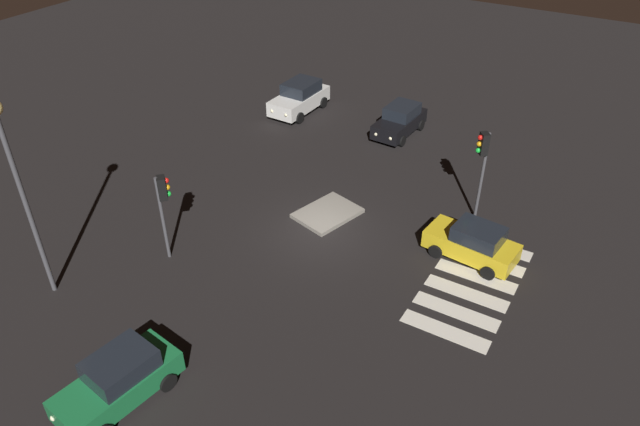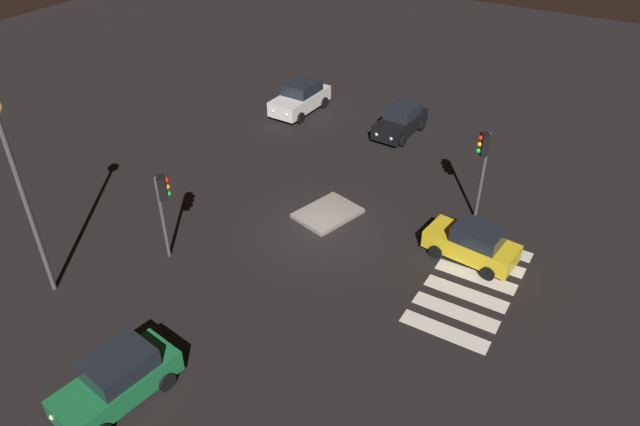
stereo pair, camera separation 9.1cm
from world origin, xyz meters
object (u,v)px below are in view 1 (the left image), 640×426
at_px(traffic_light_west, 163,198).
at_px(car_white, 300,98).
at_px(car_yellow, 473,243).
at_px(car_black, 400,121).
at_px(traffic_island, 328,213).
at_px(traffic_light_east, 482,155).
at_px(car_green, 119,380).
at_px(street_lamp, 14,170).

bearing_deg(traffic_light_west, car_white, 55.73).
xyz_separation_m(car_yellow, car_black, (8.86, 7.19, 0.03)).
bearing_deg(traffic_island, car_white, 38.59).
relative_size(car_yellow, car_black, 0.98).
relative_size(traffic_island, traffic_light_east, 0.76).
bearing_deg(traffic_light_west, traffic_island, 9.52).
height_order(car_black, traffic_light_east, traffic_light_east).
relative_size(traffic_island, traffic_light_west, 0.85).
xyz_separation_m(car_white, car_green, (-20.84, -6.55, -0.08)).
relative_size(car_green, car_yellow, 1.05).
height_order(traffic_light_west, traffic_light_east, traffic_light_east).
height_order(traffic_island, car_black, car_black).
bearing_deg(car_yellow, street_lamp, 43.55).
xyz_separation_m(traffic_light_west, street_lamp, (-3.90, 2.52, 2.46)).
xyz_separation_m(traffic_island, traffic_light_west, (-5.83, 4.02, 2.78)).
bearing_deg(car_white, traffic_light_west, 13.46).
height_order(traffic_island, street_lamp, street_lamp).
bearing_deg(car_yellow, car_green, 66.41).
height_order(traffic_island, traffic_light_east, traffic_light_east).
relative_size(traffic_island, car_green, 0.79).
xyz_separation_m(traffic_island, car_green, (-12.04, 0.47, 0.74)).
bearing_deg(traffic_light_east, car_yellow, 67.81).
distance_m(traffic_island, car_yellow, 6.67).
bearing_deg(traffic_light_west, car_green, -106.07).
relative_size(car_white, traffic_light_east, 1.02).
bearing_deg(traffic_light_west, street_lamp, -168.74).
xyz_separation_m(traffic_island, car_yellow, (0.26, -6.63, 0.71)).
xyz_separation_m(car_green, traffic_light_east, (15.18, -6.20, 2.38)).
distance_m(car_black, traffic_light_east, 9.00).
bearing_deg(car_black, street_lamp, -14.53).
xyz_separation_m(traffic_island, traffic_light_east, (3.14, -5.73, 3.13)).
bearing_deg(car_black, traffic_island, 6.61).
distance_m(car_green, traffic_light_east, 16.57).
bearing_deg(traffic_island, street_lamp, 146.06).
relative_size(car_yellow, traffic_light_west, 1.02).
relative_size(traffic_island, car_yellow, 0.84).
bearing_deg(car_green, car_yellow, 158.61).
height_order(car_white, car_green, car_white).
height_order(car_white, street_lamp, street_lamp).
xyz_separation_m(car_black, traffic_light_west, (-14.95, 3.46, 2.04)).
distance_m(car_green, street_lamp, 7.91).
distance_m(traffic_light_west, street_lamp, 5.25).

